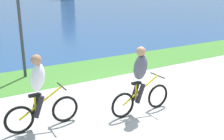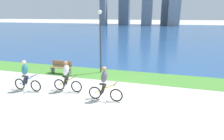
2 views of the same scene
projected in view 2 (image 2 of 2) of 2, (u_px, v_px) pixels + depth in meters
The scene contains 8 objects.
ground_plane at pixel (119, 96), 9.75m from camera, with size 300.00×300.00×0.00m, color #B2AFA8.
grass_strip_bayside at pixel (131, 76), 12.80m from camera, with size 120.00×2.45×0.01m, color #478433.
bay_water_surface at pixel (159, 31), 47.25m from camera, with size 300.00×72.20×0.00m, color navy.
cyclist_lead at pixel (105, 84), 9.05m from camera, with size 1.70×0.52×1.67m.
cyclist_trailing at pixel (67, 76), 10.14m from camera, with size 1.65×0.52×1.67m.
cyclist_distant_rear at pixel (26, 76), 10.23m from camera, with size 1.65×0.52×1.67m.
bench_near_path at pixel (61, 67), 13.34m from camera, with size 1.50×0.47×0.90m.
lamppost_tall at pixel (100, 33), 12.97m from camera, with size 0.28×0.28×4.26m.
Camera 2 is at (2.16, -8.75, 3.96)m, focal length 30.86 mm.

